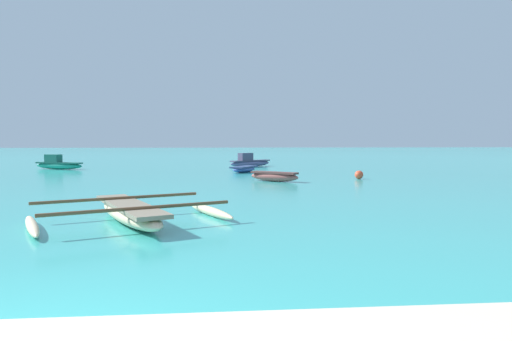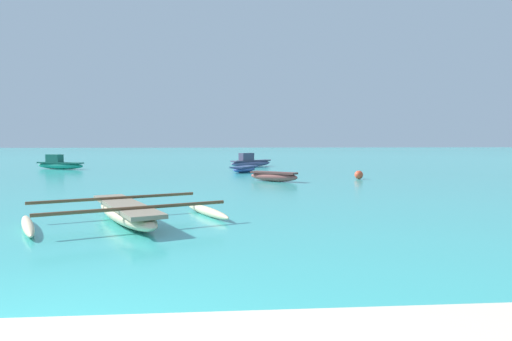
% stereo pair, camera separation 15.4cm
% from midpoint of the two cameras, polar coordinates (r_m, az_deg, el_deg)
% --- Properties ---
extents(moored_boat_0, '(4.47, 3.84, 0.45)m').
position_cam_midpoint_polar(moored_boat_0, '(9.90, -15.95, -5.07)').
color(moored_boat_0, beige).
rests_on(moored_boat_0, ground_plane).
extents(moored_boat_1, '(1.78, 2.31, 0.33)m').
position_cam_midpoint_polar(moored_boat_1, '(24.93, -1.68, 0.21)').
color(moored_boat_1, '#4160AE').
rests_on(moored_boat_1, ground_plane).
extents(moored_boat_2, '(3.35, 2.01, 0.89)m').
position_cam_midpoint_polar(moored_boat_2, '(30.16, -23.65, 0.75)').
color(moored_boat_2, '#1C967C').
rests_on(moored_boat_2, ground_plane).
extents(moored_boat_3, '(2.08, 1.80, 0.41)m').
position_cam_midpoint_polar(moored_boat_3, '(19.24, 2.07, -0.69)').
color(moored_boat_3, '#9E4E48').
rests_on(moored_boat_3, ground_plane).
extents(moored_boat_4, '(3.04, 2.58, 0.92)m').
position_cam_midpoint_polar(moored_boat_4, '(30.23, -0.96, 1.08)').
color(moored_boat_4, slate).
rests_on(moored_boat_4, ground_plane).
extents(mooring_buoy_1, '(0.38, 0.38, 0.38)m').
position_cam_midpoint_polar(mooring_buoy_1, '(20.93, 12.54, -0.53)').
color(mooring_buoy_1, '#E54C2D').
rests_on(mooring_buoy_1, ground_plane).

